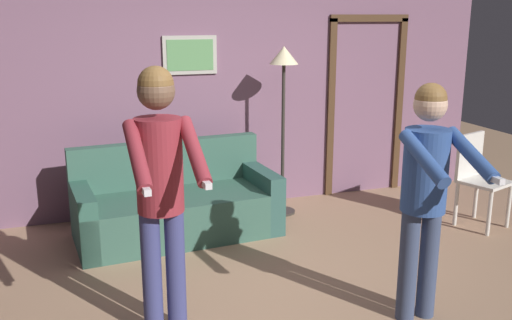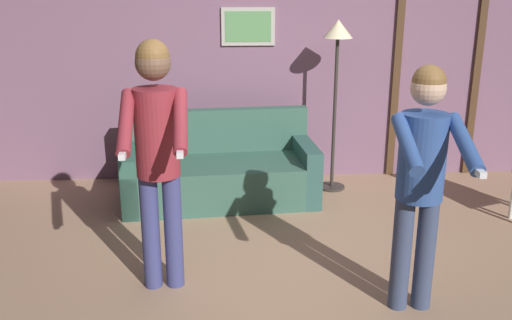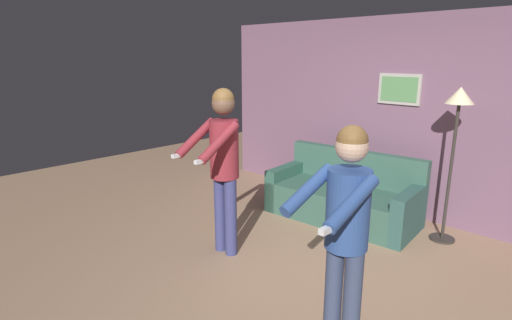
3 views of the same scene
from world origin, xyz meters
name	(u,v)px [view 3 (image 3 of 3)]	position (x,y,z in m)	size (l,w,h in m)	color
ground_plane	(305,280)	(0.00, 0.00, 0.00)	(12.00, 12.00, 0.00)	tan
back_wall_assembly	(419,120)	(0.02, 2.29, 1.30)	(6.40, 0.10, 2.60)	#7C566E
couch	(343,198)	(-0.58, 1.57, 0.28)	(1.96, 1.00, 0.87)	#375F4F
torchiere_lamp	(457,118)	(0.62, 1.83, 1.43)	(0.30, 0.30, 1.77)	#332D28
person_standing_left	(223,156)	(-0.98, -0.15, 1.09)	(0.45, 0.69, 1.78)	#393E75
person_standing_right	(346,221)	(0.72, -0.53, 1.00)	(0.45, 0.69, 1.66)	#384462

